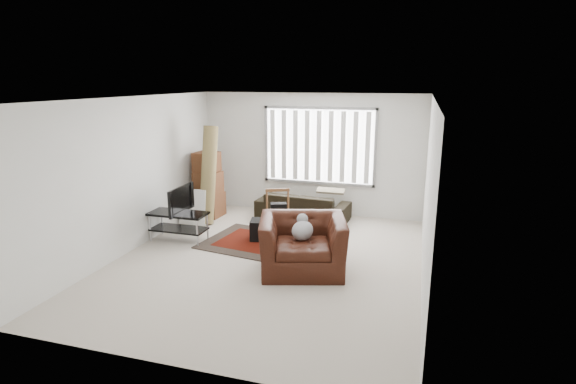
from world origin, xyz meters
name	(u,v)px	position (x,y,z in m)	size (l,w,h in m)	color
room	(278,153)	(0.03, 0.51, 1.76)	(6.00, 6.02, 2.71)	beige
persian_rug	(267,244)	(-0.26, 0.74, 0.01)	(2.53, 1.89, 0.02)	black
tv_stand	(178,220)	(-1.95, 0.49, 0.40)	(1.10, 0.49, 0.55)	black
tv	(177,199)	(-1.95, 0.49, 0.80)	(0.89, 0.12, 0.51)	black
subwoofer	(261,230)	(-0.46, 0.93, 0.21)	(0.38, 0.38, 0.38)	black
moving_boxes	(208,187)	(-2.11, 2.09, 0.67)	(0.62, 0.58, 1.44)	brown
white_flatpack	(193,207)	(-2.15, 1.44, 0.38)	(0.59, 0.09, 0.75)	silver
rolled_rug	(209,175)	(-1.88, 1.68, 1.03)	(0.31, 0.31, 2.04)	olive
sofa	(303,202)	(-0.03, 2.45, 0.39)	(2.00, 0.87, 0.77)	black
side_chair	(278,212)	(-0.18, 1.19, 0.51)	(0.65, 0.65, 0.92)	#867057
armchair	(303,240)	(0.65, -0.18, 0.50)	(1.61, 1.49, 0.99)	#34140A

